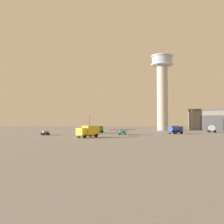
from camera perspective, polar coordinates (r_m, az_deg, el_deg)
name	(u,v)px	position (r m, az deg, el deg)	size (l,w,h in m)	color
ground_plane	(123,137)	(68.93, 2.41, -5.70)	(400.00, 400.00, 0.00)	gray
control_tower	(162,85)	(130.44, 11.36, 6.14)	(11.24, 11.24, 41.90)	#B2AD9E
hangar	(222,120)	(141.06, 23.79, -1.58)	(34.94, 33.41, 11.02)	#6B665B
airplane_teal	(122,131)	(80.78, 2.33, -4.38)	(8.60, 6.72, 2.53)	teal
truck_fuel_tanker_silver	(212,128)	(108.44, 21.72, -3.47)	(4.10, 6.54, 2.98)	#38383D
truck_box_yellow	(89,131)	(66.49, -5.35, -4.33)	(5.54, 7.22, 3.11)	#38383D
truck_box_green	(98,129)	(94.81, -3.18, -3.87)	(3.74, 7.00, 2.66)	#38383D
truck_fuel_tanker_blue	(175,129)	(90.56, 14.17, -3.82)	(5.92, 5.73, 2.89)	#38383D
car_black	(45,133)	(82.07, -14.93, -4.58)	(3.80, 4.85, 1.37)	black
light_post_west	(192,119)	(123.31, 17.74, -1.47)	(0.44, 0.44, 9.79)	#38383D
light_post_east	(90,120)	(115.99, -5.11, -1.83)	(0.44, 0.44, 8.61)	#38383D
traffic_cone_near_left	(56,133)	(86.19, -12.59, -4.78)	(0.36, 0.36, 0.64)	black
traffic_cone_near_right	(172,135)	(78.80, 13.58, -5.00)	(0.36, 0.36, 0.63)	black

